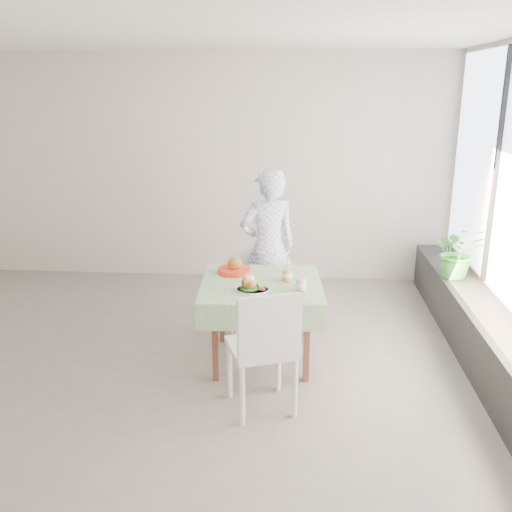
# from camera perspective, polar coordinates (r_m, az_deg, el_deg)

# --- Properties ---
(floor) EXTENTS (6.00, 6.00, 0.00)m
(floor) POSITION_cam_1_polar(r_m,az_deg,el_deg) (5.27, -8.67, -10.56)
(floor) COLOR slate
(floor) RESTS_ON ground
(ceiling) EXTENTS (6.00, 6.00, 0.00)m
(ceiling) POSITION_cam_1_polar(r_m,az_deg,el_deg) (4.71, -10.26, 21.38)
(ceiling) COLOR white
(ceiling) RESTS_ON ground
(wall_back) EXTENTS (6.00, 0.02, 2.80)m
(wall_back) POSITION_cam_1_polar(r_m,az_deg,el_deg) (7.21, -4.71, 8.70)
(wall_back) COLOR beige
(wall_back) RESTS_ON ground
(wall_front) EXTENTS (6.00, 0.02, 2.80)m
(wall_front) POSITION_cam_1_polar(r_m,az_deg,el_deg) (2.55, -22.75, -7.66)
(wall_front) COLOR beige
(wall_front) RESTS_ON ground
(window_ledge) EXTENTS (0.40, 4.80, 0.50)m
(window_ledge) POSITION_cam_1_polar(r_m,az_deg,el_deg) (5.30, 22.57, -8.57)
(window_ledge) COLOR black
(window_ledge) RESTS_ON ground
(cafe_table) EXTENTS (1.10, 1.10, 0.74)m
(cafe_table) POSITION_cam_1_polar(r_m,az_deg,el_deg) (5.08, 0.52, -5.67)
(cafe_table) COLOR brown
(cafe_table) RESTS_ON ground
(chair_far) EXTENTS (0.47, 0.47, 0.81)m
(chair_far) POSITION_cam_1_polar(r_m,az_deg,el_deg) (5.78, -0.30, -5.10)
(chair_far) COLOR white
(chair_far) RESTS_ON ground
(chair_near) EXTENTS (0.60, 0.60, 1.00)m
(chair_near) POSITION_cam_1_polar(r_m,az_deg,el_deg) (4.42, 0.60, -11.53)
(chair_near) COLOR white
(chair_near) RESTS_ON ground
(diner) EXTENTS (0.70, 0.59, 1.63)m
(diner) POSITION_cam_1_polar(r_m,az_deg,el_deg) (5.78, 1.20, 0.81)
(diner) COLOR #7F97CC
(diner) RESTS_ON ground
(main_dish) EXTENTS (0.27, 0.27, 0.14)m
(main_dish) POSITION_cam_1_polar(r_m,az_deg,el_deg) (4.78, -0.54, -2.96)
(main_dish) COLOR white
(main_dish) RESTS_ON cafe_table
(juice_cup_orange) EXTENTS (0.10, 0.10, 0.28)m
(juice_cup_orange) POSITION_cam_1_polar(r_m,az_deg,el_deg) (5.02, 3.12, -1.77)
(juice_cup_orange) COLOR white
(juice_cup_orange) RESTS_ON cafe_table
(juice_cup_lemonade) EXTENTS (0.10, 0.10, 0.27)m
(juice_cup_lemonade) POSITION_cam_1_polar(r_m,az_deg,el_deg) (4.81, 4.54, -2.69)
(juice_cup_lemonade) COLOR white
(juice_cup_lemonade) RESTS_ON cafe_table
(second_dish) EXTENTS (0.30, 0.30, 0.14)m
(second_dish) POSITION_cam_1_polar(r_m,az_deg,el_deg) (5.23, -2.15, -1.26)
(second_dish) COLOR red
(second_dish) RESTS_ON cafe_table
(potted_plant) EXTENTS (0.50, 0.44, 0.54)m
(potted_plant) POSITION_cam_1_polar(r_m,az_deg,el_deg) (6.15, 19.55, 0.41)
(potted_plant) COLOR #2B8332
(potted_plant) RESTS_ON window_ledge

